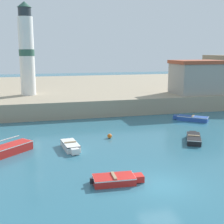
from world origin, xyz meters
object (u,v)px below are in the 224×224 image
mooring_buoy (110,136)px  lighthouse (27,51)px  dinghy_white_5 (71,146)px  harbor_shed_near_wharf (197,77)px  dinghy_blue_2 (192,118)px  dinghy_red_1 (116,179)px  dinghy_black_7 (194,138)px

mooring_buoy → lighthouse: 20.69m
dinghy_white_5 → mooring_buoy: (4.13, 2.48, -0.09)m
harbor_shed_near_wharf → mooring_buoy: bearing=-142.4°
dinghy_white_5 → harbor_shed_near_wharf: bearing=36.3°
dinghy_blue_2 → lighthouse: size_ratio=0.30×
dinghy_white_5 → dinghy_red_1: bearing=-76.2°
dinghy_white_5 → dinghy_blue_2: bearing=25.3°
dinghy_blue_2 → harbor_shed_near_wharf: bearing=57.8°
dinghy_red_1 → dinghy_white_5: bearing=103.8°
harbor_shed_near_wharf → dinghy_red_1: bearing=-129.1°
dinghy_red_1 → dinghy_blue_2: (13.83, 15.24, 0.03)m
dinghy_red_1 → mooring_buoy: size_ratio=7.83×
dinghy_black_7 → harbor_shed_near_wharf: harbor_shed_near_wharf is taller
lighthouse → dinghy_red_1: bearing=-79.2°
dinghy_blue_2 → harbor_shed_near_wharf: (4.86, 7.73, 4.31)m
dinghy_red_1 → harbor_shed_near_wharf: (18.69, 22.97, 4.34)m
dinghy_white_5 → dinghy_black_7: (11.56, -0.54, -0.01)m
dinghy_red_1 → lighthouse: bearing=100.8°
dinghy_white_5 → dinghy_black_7: dinghy_white_5 is taller
lighthouse → dinghy_black_7: bearing=-53.9°
dinghy_black_7 → lighthouse: size_ratio=0.30×
mooring_buoy → lighthouse: (-7.52, 17.46, 8.16)m
dinghy_black_7 → lighthouse: bearing=126.1°
lighthouse → harbor_shed_near_wharf: size_ratio=1.80×
dinghy_white_5 → lighthouse: lighthouse is taller
dinghy_blue_2 → dinghy_white_5: size_ratio=1.13×
lighthouse → harbor_shed_near_wharf: lighthouse is taller
mooring_buoy → dinghy_red_1: bearing=-102.1°
harbor_shed_near_wharf → dinghy_blue_2: bearing=-122.2°
dinghy_blue_2 → harbor_shed_near_wharf: 10.10m
dinghy_black_7 → dinghy_white_5: bearing=177.3°
mooring_buoy → lighthouse: size_ratio=0.04×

